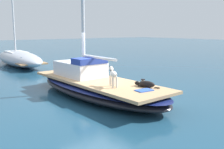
{
  "coord_description": "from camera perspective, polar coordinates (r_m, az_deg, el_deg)",
  "views": [
    {
      "loc": [
        -5.58,
        -8.31,
        2.61
      ],
      "look_at": [
        0.0,
        -1.0,
        1.01
      ],
      "focal_mm": 41.25,
      "sensor_mm": 36.0,
      "label": 1
    }
  ],
  "objects": [
    {
      "name": "ground_plane",
      "position": [
        10.34,
        -3.38,
        -4.76
      ],
      "size": [
        120.0,
        120.0,
        0.0
      ],
      "primitive_type": "plane",
      "color": "navy"
    },
    {
      "name": "dog_white",
      "position": [
        8.88,
        0.24,
        -0.03
      ],
      "size": [
        0.46,
        0.89,
        0.7
      ],
      "color": "silver",
      "rests_on": "sailboat_main"
    },
    {
      "name": "sailboat_main",
      "position": [
        10.26,
        -3.39,
        -2.95
      ],
      "size": [
        2.8,
        7.33,
        0.66
      ],
      "color": "black",
      "rests_on": "ground"
    },
    {
      "name": "deck_towel",
      "position": [
        8.42,
        7.15,
        -3.49
      ],
      "size": [
        0.59,
        0.41,
        0.03
      ],
      "primitive_type": "cube",
      "rotation": [
        0.0,
        0.0,
        -0.09
      ],
      "color": "blue",
      "rests_on": "sailboat_main"
    },
    {
      "name": "moored_boat_far_astern",
      "position": [
        20.16,
        -19.94,
        3.46
      ],
      "size": [
        2.47,
        7.8,
        7.1
      ],
      "color": "#B2B7C1",
      "rests_on": "ground"
    },
    {
      "name": "cabin_house",
      "position": [
        11.04,
        -6.88,
        1.45
      ],
      "size": [
        1.49,
        2.27,
        0.84
      ],
      "color": "silver",
      "rests_on": "sailboat_main"
    },
    {
      "name": "mast_main",
      "position": [
        10.67,
        -6.09,
        15.98
      ],
      "size": [
        0.14,
        2.27,
        6.9
      ],
      "color": "silver",
      "rests_on": "sailboat_main"
    },
    {
      "name": "dog_black",
      "position": [
        8.94,
        7.48,
        -2.11
      ],
      "size": [
        0.44,
        0.93,
        0.22
      ],
      "color": "black",
      "rests_on": "sailboat_main"
    },
    {
      "name": "deck_winch",
      "position": [
        9.3,
        6.85,
        -1.69
      ],
      "size": [
        0.16,
        0.16,
        0.21
      ],
      "color": "#B7B7BC",
      "rests_on": "sailboat_main"
    }
  ]
}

